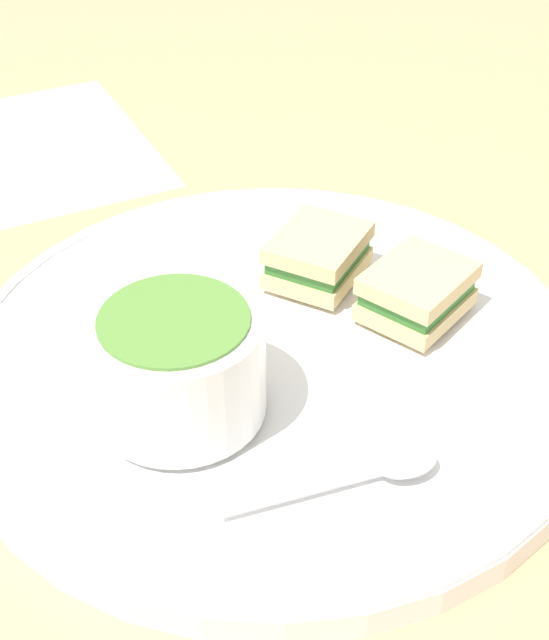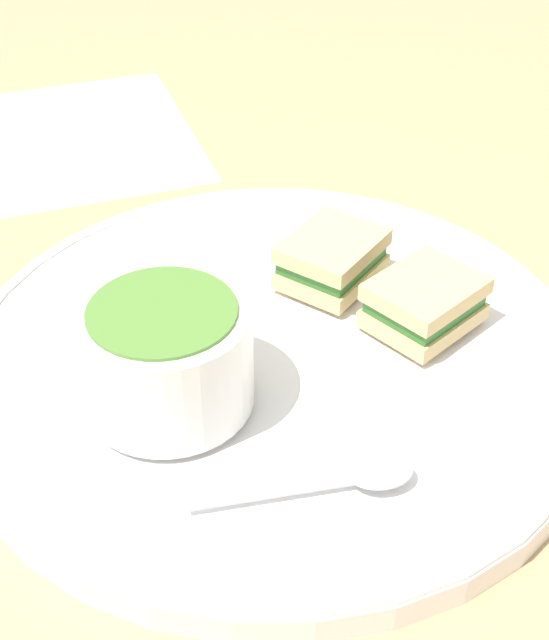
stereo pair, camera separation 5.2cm
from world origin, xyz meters
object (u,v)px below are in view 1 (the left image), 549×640
sandwich_half_near (417,291)px  sandwich_half_far (318,255)px  spoon (388,465)px  soup_bowl (177,364)px

sandwich_half_near → sandwich_half_far: (-0.06, -0.04, 0.00)m
spoon → sandwich_half_near: (-0.11, 0.08, 0.01)m
spoon → sandwich_half_near: bearing=58.4°
spoon → sandwich_half_near: 0.14m
sandwich_half_far → sandwich_half_near: bearing=32.2°
sandwich_half_far → spoon: bearing=-14.3°
soup_bowl → sandwich_half_far: (-0.08, 0.12, -0.02)m
soup_bowl → spoon: (0.09, 0.08, -0.03)m
sandwich_half_near → spoon: bearing=-36.6°
spoon → sandwich_half_far: 0.18m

